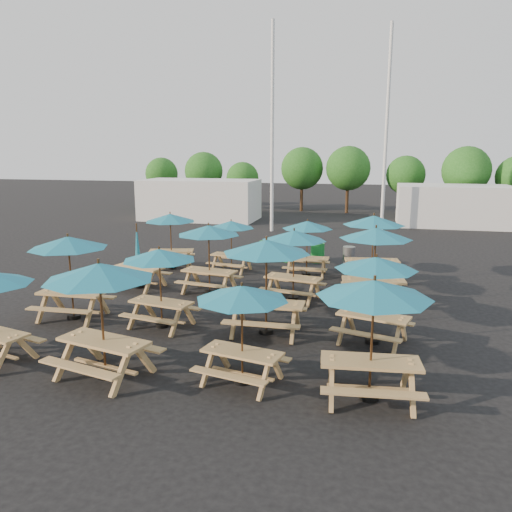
% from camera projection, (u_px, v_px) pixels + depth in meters
% --- Properties ---
extents(ground, '(120.00, 120.00, 0.00)m').
position_uv_depth(ground, '(246.00, 297.00, 16.54)').
color(ground, black).
rests_on(ground, ground).
extents(picnic_unit_1, '(2.26, 2.26, 2.43)m').
position_uv_depth(picnic_unit_1, '(68.00, 247.00, 14.03)').
color(picnic_unit_1, '#A97E4B').
rests_on(picnic_unit_1, ground).
extents(picnic_unit_2, '(2.10, 1.92, 2.31)m').
position_uv_depth(picnic_unit_2, '(138.00, 262.00, 17.55)').
color(picnic_unit_2, '#A97E4B').
rests_on(picnic_unit_2, ground).
extents(picnic_unit_3, '(2.54, 2.54, 2.29)m').
position_uv_depth(picnic_unit_3, '(170.00, 221.00, 20.26)').
color(picnic_unit_3, '#A97E4B').
rests_on(picnic_unit_3, ground).
extents(picnic_unit_4, '(2.74, 2.74, 2.53)m').
position_uv_depth(picnic_unit_4, '(99.00, 278.00, 10.27)').
color(picnic_unit_4, '#A97E4B').
rests_on(picnic_unit_4, ground).
extents(picnic_unit_5, '(2.34, 2.34, 2.21)m').
position_uv_depth(picnic_unit_5, '(159.00, 259.00, 13.38)').
color(picnic_unit_5, '#A97E4B').
rests_on(picnic_unit_5, ground).
extents(picnic_unit_6, '(2.42, 2.42, 2.35)m').
position_uv_depth(picnic_unit_6, '(209.00, 234.00, 16.71)').
color(picnic_unit_6, '#A97E4B').
rests_on(picnic_unit_6, ground).
extents(picnic_unit_7, '(2.11, 2.11, 2.06)m').
position_uv_depth(picnic_unit_7, '(231.00, 227.00, 19.82)').
color(picnic_unit_7, '#A97E4B').
rests_on(picnic_unit_7, ground).
extents(picnic_unit_8, '(2.28, 2.28, 2.13)m').
position_uv_depth(picnic_unit_8, '(242.00, 298.00, 10.06)').
color(picnic_unit_8, '#A97E4B').
rests_on(picnic_unit_8, ground).
extents(picnic_unit_9, '(2.34, 2.34, 2.55)m').
position_uv_depth(picnic_unit_9, '(266.00, 252.00, 12.84)').
color(picnic_unit_9, '#A97E4B').
rests_on(picnic_unit_9, ground).
extents(picnic_unit_10, '(2.45, 2.45, 2.31)m').
position_uv_depth(picnic_unit_10, '(294.00, 240.00, 15.88)').
color(picnic_unit_10, '#A97E4B').
rests_on(picnic_unit_10, ground).
extents(picnic_unit_11, '(1.97, 1.97, 2.16)m').
position_uv_depth(picnic_unit_11, '(307.00, 228.00, 19.08)').
color(picnic_unit_11, '#A97E4B').
rests_on(picnic_unit_11, ground).
extents(picnic_unit_12, '(2.40, 2.40, 2.43)m').
position_uv_depth(picnic_unit_12, '(374.00, 296.00, 9.33)').
color(picnic_unit_12, '#A97E4B').
rests_on(picnic_unit_12, ground).
extents(picnic_unit_13, '(2.51, 2.51, 2.25)m').
position_uv_depth(picnic_unit_13, '(376.00, 268.00, 12.21)').
color(picnic_unit_13, '#A97E4B').
rests_on(picnic_unit_13, ground).
extents(picnic_unit_14, '(2.44, 2.44, 2.48)m').
position_uv_depth(picnic_unit_14, '(376.00, 238.00, 15.33)').
color(picnic_unit_14, '#A97E4B').
rests_on(picnic_unit_14, ground).
extents(picnic_unit_15, '(2.52, 2.52, 2.50)m').
position_uv_depth(picnic_unit_15, '(374.00, 224.00, 18.10)').
color(picnic_unit_15, '#A97E4B').
rests_on(picnic_unit_15, ground).
extents(waste_bin_0, '(0.51, 0.51, 0.83)m').
position_uv_depth(waste_bin_0, '(265.00, 250.00, 22.31)').
color(waste_bin_0, '#17832D').
rests_on(waste_bin_0, ground).
extents(waste_bin_1, '(0.51, 0.51, 0.83)m').
position_uv_depth(waste_bin_1, '(289.00, 252.00, 21.88)').
color(waste_bin_1, '#17832D').
rests_on(waste_bin_1, ground).
extents(waste_bin_2, '(0.51, 0.51, 0.83)m').
position_uv_depth(waste_bin_2, '(317.00, 253.00, 21.71)').
color(waste_bin_2, '#17832D').
rests_on(waste_bin_2, ground).
extents(waste_bin_3, '(0.51, 0.51, 0.83)m').
position_uv_depth(waste_bin_3, '(318.00, 252.00, 21.81)').
color(waste_bin_3, '#17832D').
rests_on(waste_bin_3, ground).
extents(waste_bin_4, '(0.51, 0.51, 0.83)m').
position_uv_depth(waste_bin_4, '(349.00, 256.00, 21.02)').
color(waste_bin_4, gray).
rests_on(waste_bin_4, ground).
extents(mast_0, '(0.20, 0.20, 12.00)m').
position_uv_depth(mast_0, '(272.00, 129.00, 29.08)').
color(mast_0, silver).
rests_on(mast_0, ground).
extents(mast_1, '(0.20, 0.20, 12.00)m').
position_uv_depth(mast_1, '(387.00, 130.00, 29.51)').
color(mast_1, silver).
rests_on(mast_1, ground).
extents(event_tent_0, '(8.00, 4.00, 2.80)m').
position_uv_depth(event_tent_0, '(200.00, 200.00, 35.20)').
color(event_tent_0, silver).
rests_on(event_tent_0, ground).
extents(event_tent_1, '(7.00, 4.00, 2.60)m').
position_uv_depth(event_tent_1, '(453.00, 206.00, 32.31)').
color(event_tent_1, silver).
rests_on(event_tent_1, ground).
extents(tree_0, '(2.80, 2.80, 4.24)m').
position_uv_depth(tree_0, '(162.00, 174.00, 43.18)').
color(tree_0, '#382314').
rests_on(tree_0, ground).
extents(tree_1, '(3.11, 3.11, 4.72)m').
position_uv_depth(tree_1, '(204.00, 171.00, 40.85)').
color(tree_1, '#382314').
rests_on(tree_1, ground).
extents(tree_2, '(2.59, 2.59, 3.93)m').
position_uv_depth(tree_2, '(243.00, 178.00, 39.96)').
color(tree_2, '#382314').
rests_on(tree_2, ground).
extents(tree_3, '(3.36, 3.36, 5.09)m').
position_uv_depth(tree_3, '(302.00, 168.00, 39.76)').
color(tree_3, '#382314').
rests_on(tree_3, ground).
extents(tree_4, '(3.41, 3.41, 5.17)m').
position_uv_depth(tree_4, '(348.00, 168.00, 38.48)').
color(tree_4, '#382314').
rests_on(tree_4, ground).
extents(tree_5, '(2.94, 2.94, 4.45)m').
position_uv_depth(tree_5, '(406.00, 175.00, 38.00)').
color(tree_5, '#382314').
rests_on(tree_5, ground).
extents(tree_6, '(3.38, 3.38, 5.13)m').
position_uv_depth(tree_6, '(466.00, 170.00, 35.30)').
color(tree_6, '#382314').
rests_on(tree_6, ground).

